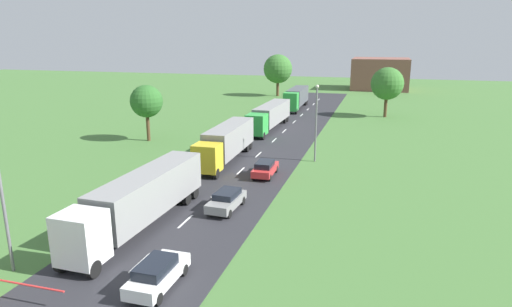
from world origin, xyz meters
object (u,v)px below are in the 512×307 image
(car_third, at_px, (265,168))
(distant_building, at_px, (380,74))
(barrier_gate, at_px, (3,286))
(truck_second, at_px, (226,142))
(car_lead, at_px, (157,273))
(lamppost_second, at_px, (316,119))
(tree_birch, at_px, (278,69))
(lamppost_lead, at_px, (1,188))
(truck_fourth, at_px, (296,97))
(car_second, at_px, (226,200))
(truck_third, at_px, (270,115))
(tree_elm, at_px, (387,84))
(tree_pine, at_px, (146,101))
(truck_lead, at_px, (142,198))

(car_third, bearing_deg, distant_building, 83.33)
(barrier_gate, xyz_separation_m, distant_building, (16.90, 103.17, 3.20))
(truck_second, height_order, car_third, truck_second)
(car_lead, bearing_deg, lamppost_second, 81.09)
(tree_birch, bearing_deg, lamppost_lead, -87.55)
(truck_fourth, xyz_separation_m, car_second, (4.34, -50.61, -1.36))
(car_second, distance_m, lamppost_lead, 15.23)
(truck_third, bearing_deg, tree_birch, 101.51)
(truck_second, height_order, truck_fourth, truck_second)
(barrier_gate, relative_size, lamppost_lead, 0.52)
(car_second, bearing_deg, tree_elm, 75.94)
(lamppost_lead, bearing_deg, tree_birch, 92.45)
(car_third, relative_size, barrier_gate, 0.91)
(car_lead, bearing_deg, truck_third, 96.27)
(car_lead, height_order, car_second, car_lead)
(tree_birch, distance_m, tree_elm, 32.20)
(car_second, relative_size, car_third, 1.02)
(lamppost_lead, height_order, tree_pine, lamppost_lead)
(truck_third, distance_m, car_lead, 42.42)
(tree_pine, bearing_deg, truck_fourth, 66.88)
(car_third, height_order, lamppost_lead, lamppost_lead)
(tree_elm, bearing_deg, lamppost_lead, -109.15)
(car_lead, relative_size, car_third, 1.03)
(barrier_gate, bearing_deg, tree_pine, 107.57)
(tree_pine, relative_size, tree_elm, 0.87)
(barrier_gate, bearing_deg, distant_building, 80.70)
(barrier_gate, height_order, tree_pine, tree_pine)
(lamppost_second, xyz_separation_m, tree_pine, (-22.00, 4.01, 0.49))
(barrier_gate, distance_m, tree_birch, 82.63)
(car_second, distance_m, lamppost_second, 16.62)
(car_third, bearing_deg, car_second, -94.32)
(truck_lead, distance_m, truck_third, 35.39)
(truck_third, xyz_separation_m, tree_birch, (-7.57, 37.18, 3.99))
(distant_building, bearing_deg, truck_second, -100.97)
(truck_lead, bearing_deg, distant_building, 81.14)
(car_second, height_order, lamppost_lead, lamppost_lead)
(truck_third, bearing_deg, distant_building, 76.02)
(truck_second, xyz_separation_m, tree_birch, (-7.34, 54.92, 3.89))
(truck_third, bearing_deg, lamppost_second, -59.94)
(car_lead, relative_size, barrier_gate, 0.93)
(truck_third, relative_size, tree_birch, 1.62)
(truck_lead, distance_m, truck_second, 17.65)
(barrier_gate, relative_size, lamppost_second, 0.57)
(tree_pine, bearing_deg, lamppost_second, -10.32)
(lamppost_lead, distance_m, distant_building, 102.52)
(truck_lead, height_order, distant_building, distant_building)
(tree_pine, xyz_separation_m, tree_elm, (29.13, 26.51, 0.47))
(car_third, relative_size, distant_building, 0.30)
(car_lead, height_order, barrier_gate, car_lead)
(truck_lead, distance_m, lamppost_lead, 8.85)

